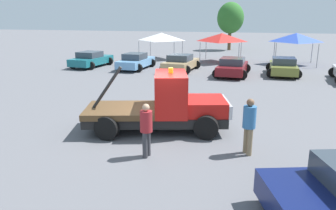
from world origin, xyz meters
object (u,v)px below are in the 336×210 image
(tow_truck, at_px, (164,107))
(person_near_truck, at_px, (249,123))
(canopy_tent_white, at_px, (161,37))
(canopy_tent_blue, at_px, (296,38))
(parked_car_tan, at_px, (181,63))
(canopy_tent_red, at_px, (222,37))
(parked_car_maroon, at_px, (232,67))
(parked_car_skyblue, at_px, (136,61))
(person_at_hood, at_px, (146,127))
(parked_car_teal, at_px, (91,59))
(parked_car_olive, at_px, (283,66))
(tree_left, at_px, (230,18))

(tow_truck, relative_size, person_near_truck, 3.14)
(canopy_tent_white, xyz_separation_m, canopy_tent_blue, (12.76, -0.51, 0.15))
(tow_truck, height_order, parked_car_tan, tow_truck)
(tow_truck, bearing_deg, canopy_tent_red, 74.11)
(parked_car_maroon, relative_size, canopy_tent_red, 1.29)
(parked_car_skyblue, height_order, canopy_tent_white, canopy_tent_white)
(person_at_hood, height_order, parked_car_maroon, person_at_hood)
(tow_truck, relative_size, canopy_tent_blue, 1.66)
(canopy_tent_white, bearing_deg, canopy_tent_blue, -2.28)
(tow_truck, distance_m, person_near_truck, 3.54)
(parked_car_teal, bearing_deg, canopy_tent_blue, -65.41)
(parked_car_olive, xyz_separation_m, canopy_tent_white, (-11.46, 6.61, 1.63))
(parked_car_tan, bearing_deg, parked_car_teal, 94.48)
(person_at_hood, bearing_deg, person_near_truck, 28.16)
(tow_truck, height_order, canopy_tent_white, canopy_tent_white)
(person_near_truck, height_order, parked_car_tan, person_near_truck)
(tow_truck, relative_size, tree_left, 0.96)
(parked_car_teal, height_order, canopy_tent_red, canopy_tent_red)
(parked_car_tan, height_order, canopy_tent_blue, canopy_tent_blue)
(parked_car_olive, height_order, canopy_tent_white, canopy_tent_white)
(parked_car_maroon, bearing_deg, parked_car_skyblue, 85.57)
(parked_car_skyblue, distance_m, parked_car_maroon, 8.09)
(parked_car_tan, relative_size, parked_car_maroon, 0.96)
(parked_car_tan, distance_m, canopy_tent_blue, 11.22)
(parked_car_maroon, height_order, tree_left, tree_left)
(tow_truck, xyz_separation_m, person_at_hood, (0.15, -2.55, 0.05))
(tow_truck, relative_size, parked_car_olive, 1.32)
(parked_car_maroon, distance_m, parked_car_olive, 3.83)
(parked_car_teal, bearing_deg, parked_car_tan, -85.67)
(parked_car_tan, height_order, canopy_tent_red, canopy_tent_red)
(person_near_truck, relative_size, parked_car_teal, 0.40)
(person_near_truck, bearing_deg, parked_car_skyblue, 89.64)
(parked_car_teal, xyz_separation_m, tree_left, (10.26, 17.95, 3.39))
(parked_car_tan, bearing_deg, tow_truck, -164.27)
(parked_car_olive, bearing_deg, person_at_hood, 163.19)
(parked_car_skyblue, xyz_separation_m, parked_car_olive, (11.68, 0.22, 0.00))
(tow_truck, xyz_separation_m, person_near_truck, (3.21, -1.49, 0.11))
(canopy_tent_red, relative_size, canopy_tent_blue, 1.03)
(tow_truck, bearing_deg, canopy_tent_white, 90.59)
(person_at_hood, xyz_separation_m, parked_car_skyblue, (-6.65, 16.50, -0.35))
(parked_car_teal, distance_m, parked_car_tan, 8.03)
(canopy_tent_blue, xyz_separation_m, tree_left, (-6.92, 11.78, 1.61))
(tow_truck, distance_m, parked_car_maroon, 13.09)
(person_at_hood, bearing_deg, tow_truck, 102.52)
(person_at_hood, distance_m, canopy_tent_blue, 23.73)
(person_near_truck, xyz_separation_m, person_at_hood, (-3.06, -1.06, -0.06))
(parked_car_skyblue, height_order, parked_car_olive, same)
(parked_car_skyblue, xyz_separation_m, tree_left, (6.06, 18.10, 3.39))
(person_at_hood, relative_size, parked_car_teal, 0.38)
(parked_car_teal, xyz_separation_m, parked_car_skyblue, (4.20, -0.15, -0.00))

